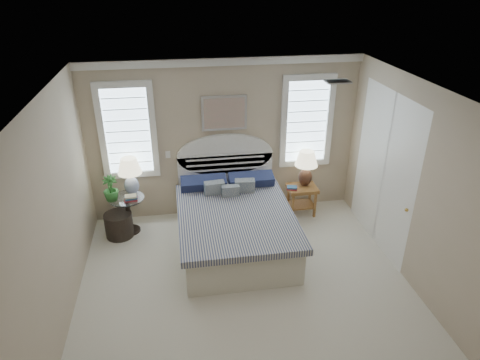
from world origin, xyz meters
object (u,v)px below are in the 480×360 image
object	(u,v)px
floor_pot	(119,225)
lamp_left	(130,172)
lamp_right	(306,164)
nightstand_right	(302,194)
bed	(234,221)
side_table_left	(128,211)

from	to	relation	value
floor_pot	lamp_left	size ratio (longest dim) A/B	0.71
floor_pot	lamp_right	bearing A→B (deg)	5.17
nightstand_right	lamp_right	world-z (taller)	lamp_right
lamp_left	nightstand_right	bearing A→B (deg)	-0.97
lamp_right	bed	bearing A→B (deg)	-150.48
bed	floor_pot	bearing A→B (deg)	164.96
bed	nightstand_right	bearing A→B (deg)	28.03
lamp_left	floor_pot	bearing A→B (deg)	-134.17
side_table_left	nightstand_right	xyz separation A→B (m)	(2.95, 0.10, -0.00)
side_table_left	floor_pot	world-z (taller)	side_table_left
nightstand_right	side_table_left	bearing A→B (deg)	-178.06
floor_pot	lamp_right	world-z (taller)	lamp_right
side_table_left	floor_pot	distance (m)	0.26
side_table_left	lamp_right	distance (m)	3.07
bed	lamp_right	distance (m)	1.66
lamp_right	lamp_left	bearing A→B (deg)	-179.37
side_table_left	nightstand_right	distance (m)	2.95
bed	side_table_left	size ratio (longest dim) A/B	3.61
nightstand_right	lamp_right	bearing A→B (deg)	51.07
side_table_left	lamp_right	bearing A→B (deg)	3.43
side_table_left	lamp_left	world-z (taller)	lamp_left
nightstand_right	floor_pot	size ratio (longest dim) A/B	1.19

